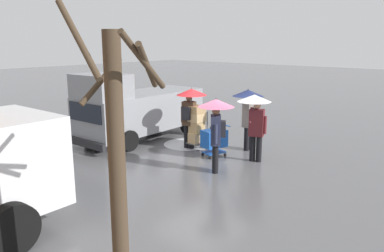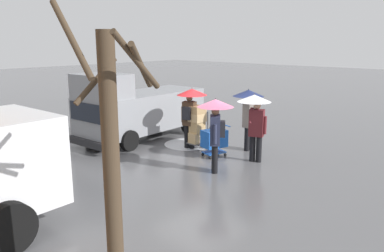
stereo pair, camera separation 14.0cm
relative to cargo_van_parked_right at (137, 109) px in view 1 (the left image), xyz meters
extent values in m
plane|color=#5B5B5E|center=(-3.47, 0.35, -1.18)|extent=(90.00, 90.00, 0.00)
cylinder|color=silver|center=(-1.99, -0.67, -1.18)|extent=(1.74, 1.74, 0.01)
cube|color=gray|center=(0.01, -0.26, -0.12)|extent=(2.22, 5.29, 1.40)
cube|color=gray|center=(-0.08, 1.64, 1.00)|extent=(1.91, 1.49, 0.84)
cube|color=black|center=(-0.12, 2.35, 0.20)|extent=(1.66, 0.15, 0.63)
cube|color=#232326|center=(-0.12, 2.39, -0.86)|extent=(1.97, 0.26, 0.24)
cylinder|color=black|center=(-1.05, 1.30, -0.82)|extent=(0.28, 0.73, 0.72)
cylinder|color=black|center=(0.91, 1.40, -0.82)|extent=(0.28, 0.73, 0.72)
cylinder|color=black|center=(-0.88, -1.92, -0.82)|extent=(0.28, 0.73, 0.72)
cylinder|color=black|center=(1.08, -1.82, -0.82)|extent=(0.28, 0.73, 0.72)
cube|color=silver|center=(-3.38, 6.41, 0.20)|extent=(2.27, 1.88, 1.80)
cube|color=black|center=(-3.35, 5.49, 0.52)|extent=(1.98, 0.13, 0.81)
cylinder|color=black|center=(-4.60, 6.85, -0.70)|extent=(0.34, 0.97, 0.96)
cube|color=#1951B2|center=(-3.63, -0.14, -0.58)|extent=(0.71, 0.87, 0.56)
cube|color=#1951B2|center=(-3.63, -0.14, -1.04)|extent=(0.64, 0.79, 0.04)
cylinder|color=#1951B2|center=(-3.74, -0.55, -0.18)|extent=(0.57, 0.20, 0.04)
sphere|color=black|center=(-3.74, 0.21, -1.13)|extent=(0.10, 0.10, 0.10)
sphere|color=black|center=(-3.34, 0.09, -1.13)|extent=(0.10, 0.10, 0.10)
sphere|color=black|center=(-3.91, -0.38, -1.13)|extent=(0.10, 0.10, 0.10)
sphere|color=black|center=(-3.51, -0.49, -1.13)|extent=(0.10, 0.10, 0.10)
cylinder|color=black|center=(-3.52, -0.07, -0.48)|extent=(0.15, 0.29, 0.69)
cube|color=#515156|center=(-2.63, -0.43, -0.96)|extent=(0.51, 0.62, 0.03)
cylinder|color=#515156|center=(-2.87, -0.72, -0.41)|extent=(0.04, 0.04, 1.10)
cylinder|color=#515156|center=(-2.43, -0.74, -0.41)|extent=(0.04, 0.04, 1.10)
cylinder|color=black|center=(-2.89, -0.72, -1.08)|extent=(0.06, 0.20, 0.20)
cylinder|color=black|center=(-2.41, -0.74, -1.08)|extent=(0.06, 0.20, 0.20)
cube|color=tan|center=(-2.63, -0.43, -0.77)|extent=(0.41, 0.55, 0.36)
cube|color=tan|center=(-2.63, -0.43, -0.40)|extent=(0.43, 0.44, 0.39)
cube|color=tan|center=(-2.63, -0.43, -0.06)|extent=(0.48, 0.51, 0.29)
cube|color=#A37F51|center=(-2.63, -0.43, 0.21)|extent=(0.49, 0.51, 0.26)
cylinder|color=black|center=(-4.66, 1.12, -0.77)|extent=(0.18, 0.18, 0.82)
cylinder|color=black|center=(-4.54, 0.96, -0.77)|extent=(0.18, 0.18, 0.82)
cube|color=#282D47|center=(-4.60, 1.04, 0.06)|extent=(0.49, 0.52, 0.84)
sphere|color=#8C6647|center=(-4.60, 1.04, 0.60)|extent=(0.22, 0.22, 0.22)
cylinder|color=#282D47|center=(-4.76, 1.24, 0.01)|extent=(0.10, 0.10, 0.55)
cylinder|color=#282D47|center=(-4.47, 0.91, 0.28)|extent=(0.30, 0.27, 0.50)
cylinder|color=#333338|center=(-4.54, 0.96, 0.44)|extent=(0.02, 0.02, 0.86)
cone|color=#E0668E|center=(-4.54, 0.96, 0.82)|extent=(1.04, 1.04, 0.22)
sphere|color=#333338|center=(-4.54, 0.96, 0.95)|extent=(0.04, 0.04, 0.04)
cube|color=black|center=(-4.76, 0.92, 0.10)|extent=(0.31, 0.33, 0.44)
cylinder|color=black|center=(-2.27, -0.30, -0.77)|extent=(0.18, 0.18, 0.82)
cylinder|color=black|center=(-2.46, -0.35, -0.77)|extent=(0.18, 0.18, 0.82)
cube|color=#473323|center=(-2.37, -0.33, 0.06)|extent=(0.50, 0.39, 0.84)
sphere|color=#8C6647|center=(-2.37, -0.33, 0.60)|extent=(0.22, 0.22, 0.22)
cylinder|color=#473323|center=(-2.12, -0.25, 0.01)|extent=(0.10, 0.10, 0.55)
cylinder|color=#473323|center=(-2.53, -0.40, 0.28)|extent=(0.18, 0.32, 0.50)
cylinder|color=#333338|center=(-2.46, -0.35, 0.44)|extent=(0.02, 0.02, 0.86)
cone|color=red|center=(-2.46, -0.35, 0.82)|extent=(1.04, 1.04, 0.22)
sphere|color=#333338|center=(-2.46, -0.35, 0.95)|extent=(0.04, 0.04, 0.04)
cube|color=black|center=(-2.42, -0.13, 0.10)|extent=(0.33, 0.24, 0.44)
cylinder|color=black|center=(-5.04, -0.61, -0.77)|extent=(0.18, 0.18, 0.82)
cylinder|color=black|center=(-4.85, -0.54, -0.77)|extent=(0.18, 0.18, 0.82)
cube|color=#5B1E23|center=(-4.94, -0.57, 0.06)|extent=(0.51, 0.41, 0.84)
sphere|color=tan|center=(-4.94, -0.57, 0.60)|extent=(0.22, 0.22, 0.22)
cylinder|color=#5B1E23|center=(-5.19, -0.66, 0.01)|extent=(0.10, 0.10, 0.55)
cylinder|color=#5B1E23|center=(-4.78, -0.49, 0.28)|extent=(0.20, 0.32, 0.50)
cylinder|color=#333338|center=(-4.85, -0.54, 0.44)|extent=(0.02, 0.02, 0.86)
cone|color=white|center=(-4.85, -0.54, 0.82)|extent=(1.04, 1.04, 0.22)
sphere|color=#333338|center=(-4.85, -0.54, 0.95)|extent=(0.04, 0.04, 0.04)
cube|color=black|center=(-4.87, -0.76, 0.10)|extent=(0.34, 0.25, 0.44)
cylinder|color=black|center=(-4.06, -1.61, -0.77)|extent=(0.18, 0.18, 0.82)
cylinder|color=black|center=(-4.06, -1.41, -0.77)|extent=(0.18, 0.18, 0.82)
cube|color=slate|center=(-4.06, -1.51, 0.06)|extent=(0.28, 0.44, 0.84)
sphere|color=tan|center=(-4.06, -1.51, 0.60)|extent=(0.22, 0.22, 0.22)
cylinder|color=slate|center=(-4.06, -1.77, 0.01)|extent=(0.10, 0.10, 0.55)
cylinder|color=slate|center=(-4.08, -1.33, 0.28)|extent=(0.30, 0.10, 0.50)
cylinder|color=#333338|center=(-4.06, -1.41, 0.44)|extent=(0.02, 0.02, 0.86)
cone|color=navy|center=(-4.06, -1.41, 0.82)|extent=(1.04, 1.04, 0.22)
sphere|color=#333338|center=(-4.06, -1.41, 0.95)|extent=(0.04, 0.04, 0.04)
cylinder|color=#423323|center=(-6.92, 6.27, 0.75)|extent=(0.24, 0.24, 3.86)
cylinder|color=#423323|center=(-7.38, 6.13, 2.28)|extent=(0.36, 0.99, 0.79)
cylinder|color=#423323|center=(-6.60, 6.24, 1.99)|extent=(0.15, 0.69, 0.64)
cylinder|color=#423323|center=(-6.87, 6.73, 2.56)|extent=(0.98, 0.18, 0.98)
cylinder|color=#423323|center=(-7.30, 6.00, 2.21)|extent=(0.63, 0.84, 0.65)
camera|label=1|loc=(-11.02, 9.35, 2.54)|focal=35.67mm
camera|label=2|loc=(-11.12, 9.26, 2.54)|focal=35.67mm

